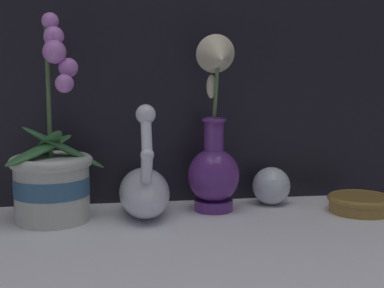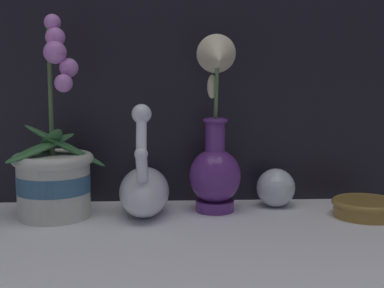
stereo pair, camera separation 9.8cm
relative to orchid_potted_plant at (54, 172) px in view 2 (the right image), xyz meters
name	(u,v)px [view 2 (the right image)]	position (x,y,z in m)	size (l,w,h in m)	color
ground_plane	(217,230)	(0.29, -0.09, -0.08)	(2.80, 2.80, 0.00)	white
orchid_potted_plant	(54,172)	(0.00, 0.00, 0.00)	(0.18, 0.16, 0.37)	beige
swan_figurine	(144,188)	(0.16, 0.01, -0.03)	(0.09, 0.21, 0.21)	white
blue_vase	(216,151)	(0.30, 0.02, 0.03)	(0.10, 0.13, 0.33)	#602D7F
glass_sphere	(276,188)	(0.42, 0.06, -0.05)	(0.08, 0.08, 0.08)	silver
amber_dish	(366,207)	(0.57, -0.02, -0.07)	(0.12, 0.12, 0.03)	olive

